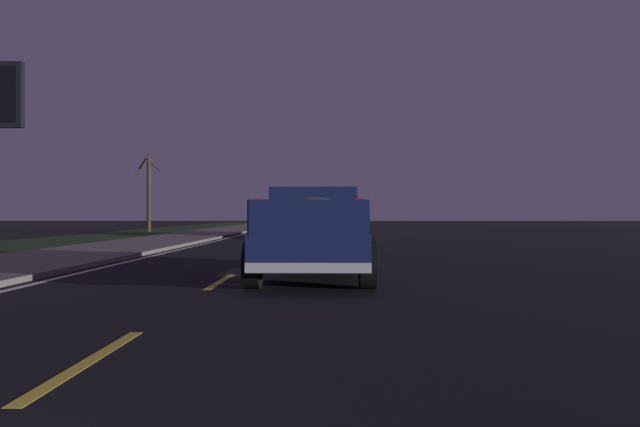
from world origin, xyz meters
TOP-DOWN VIEW (x-y plane):
  - ground at (27.00, 0.00)m, footprint 144.00×144.00m
  - sidewalk_shoulder at (27.00, 5.70)m, footprint 108.00×4.00m
  - grass_verge at (27.00, 10.70)m, footprint 108.00×6.00m
  - lane_markings at (28.74, 2.55)m, footprint 108.00×3.54m
  - pickup_truck at (10.61, -1.75)m, footprint 5.43×2.31m
  - sedan_green at (31.52, 1.57)m, footprint 4.43×2.07m
  - sedan_black at (28.74, -1.87)m, footprint 4.45×2.11m
  - bare_tree_far at (38.72, 10.98)m, footprint 0.91×1.81m

SIDE VIEW (x-z plane):
  - ground at x=27.00m, z-range 0.00..0.00m
  - grass_verge at x=27.00m, z-range 0.00..0.01m
  - lane_markings at x=28.74m, z-range 0.00..0.01m
  - sidewalk_shoulder at x=27.00m, z-range 0.00..0.12m
  - sedan_green at x=31.52m, z-range 0.01..1.55m
  - sedan_black at x=28.74m, z-range 0.01..1.55m
  - pickup_truck at x=10.61m, z-range 0.05..1.92m
  - bare_tree_far at x=38.72m, z-range -0.02..5.67m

